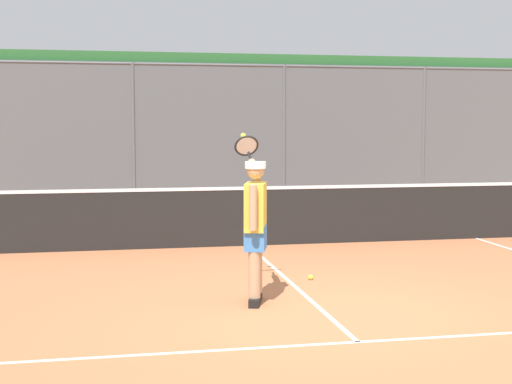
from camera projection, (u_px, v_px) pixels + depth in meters
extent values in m
plane|color=#B76B42|center=(326.00, 314.00, 7.64)|extent=(60.00, 60.00, 0.00)
cube|color=white|center=(358.00, 342.00, 6.65)|extent=(6.22, 0.05, 0.01)
cube|color=white|center=(288.00, 280.00, 9.29)|extent=(0.05, 5.40, 0.01)
cylinder|color=#565B60|center=(424.00, 137.00, 17.28)|extent=(0.07, 0.07, 3.30)
cylinder|color=#565B60|center=(284.00, 138.00, 16.64)|extent=(0.07, 0.07, 3.30)
cylinder|color=#565B60|center=(134.00, 139.00, 16.00)|extent=(0.07, 0.07, 3.30)
cylinder|color=#565B60|center=(210.00, 65.00, 16.17)|extent=(16.80, 0.05, 0.05)
cube|color=#565B60|center=(210.00, 138.00, 16.32)|extent=(16.80, 0.02, 3.30)
cube|color=#2D6B33|center=(207.00, 132.00, 16.94)|extent=(19.80, 0.90, 3.54)
cube|color=#ADADA8|center=(212.00, 210.00, 16.29)|extent=(17.80, 0.18, 0.15)
cube|color=black|center=(249.00, 218.00, 11.89)|extent=(10.15, 0.02, 0.91)
cube|color=white|center=(249.00, 188.00, 11.84)|extent=(10.15, 0.04, 0.05)
cube|color=white|center=(249.00, 218.00, 11.89)|extent=(0.05, 0.04, 0.91)
cube|color=black|center=(254.00, 302.00, 7.98)|extent=(0.18, 0.28, 0.09)
cylinder|color=tan|center=(254.00, 265.00, 7.94)|extent=(0.13, 0.13, 0.72)
cube|color=black|center=(257.00, 296.00, 8.22)|extent=(0.18, 0.28, 0.09)
cylinder|color=tan|center=(257.00, 261.00, 8.18)|extent=(0.13, 0.13, 0.72)
cube|color=#3D7AC6|center=(256.00, 238.00, 8.04)|extent=(0.32, 0.42, 0.26)
cube|color=gold|center=(256.00, 207.00, 8.01)|extent=(0.33, 0.48, 0.52)
cylinder|color=tan|center=(253.00, 208.00, 7.73)|extent=(0.08, 0.08, 0.48)
cylinder|color=tan|center=(255.00, 171.00, 8.39)|extent=(0.10, 0.36, 0.27)
sphere|color=tan|center=(256.00, 170.00, 7.97)|extent=(0.20, 0.20, 0.20)
cylinder|color=white|center=(256.00, 165.00, 7.96)|extent=(0.28, 0.28, 0.07)
cube|color=white|center=(256.00, 167.00, 8.08)|extent=(0.21, 0.22, 0.02)
cylinder|color=black|center=(250.00, 157.00, 8.60)|extent=(0.04, 0.17, 0.13)
torus|color=black|center=(247.00, 146.00, 8.77)|extent=(0.30, 0.19, 0.26)
cylinder|color=silver|center=(247.00, 146.00, 8.77)|extent=(0.25, 0.15, 0.21)
sphere|color=#C1D138|center=(243.00, 136.00, 8.94)|extent=(0.07, 0.07, 0.07)
sphere|color=#C1D138|center=(311.00, 277.00, 9.31)|extent=(0.07, 0.07, 0.07)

